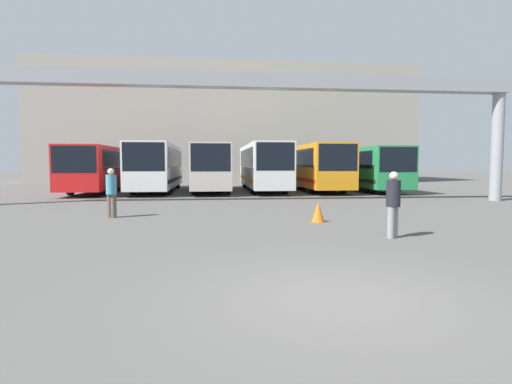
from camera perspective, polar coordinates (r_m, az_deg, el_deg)
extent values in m
plane|color=#514F4C|center=(6.02, 11.74, -14.70)|extent=(200.00, 200.00, 0.00)
cube|color=gray|center=(45.87, -4.07, 9.22)|extent=(39.18, 12.00, 12.14)
cylinder|color=gray|center=(24.44, 31.18, 5.47)|extent=(0.60, 0.60, 5.56)
cube|color=gray|center=(19.91, -1.04, 15.60)|extent=(26.64, 0.80, 0.70)
cube|color=red|center=(29.87, -20.92, 3.32)|extent=(2.59, 12.10, 2.67)
cube|color=black|center=(24.08, -24.57, 4.27)|extent=(2.38, 0.06, 1.50)
cube|color=black|center=(29.87, -20.94, 4.25)|extent=(2.62, 10.29, 1.12)
cube|color=red|center=(29.89, -20.88, 1.68)|extent=(2.62, 11.50, 0.24)
cylinder|color=black|center=(26.99, -25.00, 0.60)|extent=(0.28, 0.97, 0.97)
cylinder|color=black|center=(26.35, -20.32, 0.66)|extent=(0.28, 0.97, 0.97)
cylinder|color=black|center=(33.47, -21.28, 1.30)|extent=(0.28, 0.97, 0.97)
cylinder|color=black|center=(32.95, -17.47, 1.35)|extent=(0.28, 0.97, 0.97)
cube|color=silver|center=(28.82, -13.89, 3.66)|extent=(2.53, 11.43, 2.88)
cube|color=black|center=(23.19, -15.78, 4.88)|extent=(2.33, 0.06, 1.62)
cube|color=black|center=(28.83, -13.91, 4.72)|extent=(2.56, 9.72, 1.21)
cube|color=black|center=(28.84, -13.86, 1.83)|extent=(2.56, 10.86, 0.24)
cylinder|color=black|center=(25.88, -17.20, 0.62)|extent=(0.28, 0.93, 0.93)
cylinder|color=black|center=(25.55, -12.33, 0.67)|extent=(0.28, 0.93, 0.93)
cylinder|color=black|center=(32.18, -15.05, 1.30)|extent=(0.28, 0.93, 0.93)
cylinder|color=black|center=(31.92, -11.12, 1.34)|extent=(0.28, 0.93, 0.93)
cube|color=beige|center=(27.89, -6.45, 3.70)|extent=(2.46, 10.07, 2.84)
cube|color=black|center=(22.88, -6.49, 4.94)|extent=(2.26, 0.06, 1.59)
cube|color=black|center=(27.89, -6.46, 4.78)|extent=(2.49, 8.56, 1.19)
cube|color=black|center=(27.91, -6.43, 1.83)|extent=(2.49, 9.56, 0.24)
cylinder|color=black|center=(25.14, -8.88, 0.66)|extent=(0.28, 0.92, 0.92)
cylinder|color=black|center=(25.13, -4.00, 0.70)|extent=(0.28, 0.92, 0.92)
cylinder|color=black|center=(30.76, -8.41, 1.27)|extent=(0.28, 0.92, 0.92)
cylinder|color=black|center=(30.76, -4.42, 1.30)|extent=(0.28, 0.92, 0.92)
cube|color=silver|center=(29.00, 0.96, 3.82)|extent=(2.44, 11.82, 2.92)
cube|color=black|center=(23.17, 2.80, 5.10)|extent=(2.24, 0.06, 1.64)
cube|color=black|center=(29.00, 0.96, 4.89)|extent=(2.47, 10.05, 1.23)
cube|color=orange|center=(29.02, 0.95, 1.97)|extent=(2.47, 11.23, 0.24)
cylinder|color=black|center=(25.62, -0.46, 0.96)|extent=(0.28, 1.10, 1.10)
cylinder|color=black|center=(25.92, 4.20, 0.99)|extent=(0.28, 1.10, 1.10)
cylinder|color=black|center=(32.21, -1.66, 1.59)|extent=(0.28, 1.10, 1.10)
cylinder|color=black|center=(32.45, 2.07, 1.61)|extent=(0.28, 1.10, 1.10)
cube|color=orange|center=(29.13, 8.41, 3.71)|extent=(2.56, 10.65, 2.86)
cube|color=black|center=(24.04, 11.64, 4.87)|extent=(2.35, 0.06, 1.60)
cube|color=black|center=(29.13, 8.42, 4.75)|extent=(2.59, 9.05, 1.20)
cube|color=red|center=(29.15, 8.39, 1.91)|extent=(2.59, 10.12, 0.24)
cylinder|color=black|center=(26.00, 7.66, 0.85)|extent=(0.28, 0.99, 0.99)
cylinder|color=black|center=(26.63, 12.34, 0.87)|extent=(0.28, 0.99, 0.99)
cylinder|color=black|center=(31.82, 5.07, 1.45)|extent=(0.28, 0.99, 0.99)
cylinder|color=black|center=(32.33, 8.97, 1.46)|extent=(0.28, 0.99, 0.99)
cube|color=#268C4C|center=(30.43, 15.15, 3.47)|extent=(2.57, 10.95, 2.69)
cube|color=black|center=(25.43, 19.68, 4.40)|extent=(2.36, 0.06, 1.51)
cube|color=black|center=(30.43, 15.17, 4.40)|extent=(2.60, 9.31, 1.13)
cube|color=black|center=(30.45, 15.12, 1.85)|extent=(2.60, 10.40, 0.24)
cylinder|color=black|center=(27.20, 15.26, 0.92)|extent=(0.28, 1.02, 1.02)
cylinder|color=black|center=(28.10, 19.53, 0.93)|extent=(0.28, 1.02, 1.02)
cylinder|color=black|center=(32.97, 11.35, 1.51)|extent=(0.28, 1.02, 1.02)
cylinder|color=black|center=(33.72, 14.99, 1.50)|extent=(0.28, 1.02, 1.02)
cylinder|color=gray|center=(10.92, 18.73, -4.15)|extent=(0.19, 0.19, 0.82)
cylinder|color=gray|center=(11.06, 19.16, -4.06)|extent=(0.19, 0.19, 0.82)
cylinder|color=black|center=(10.91, 19.03, -0.19)|extent=(0.36, 0.36, 0.68)
sphere|color=beige|center=(10.89, 19.09, 2.18)|extent=(0.22, 0.22, 0.22)
cylinder|color=brown|center=(15.25, -20.15, -1.87)|extent=(0.19, 0.19, 0.84)
cylinder|color=brown|center=(15.14, -19.67, -1.90)|extent=(0.19, 0.19, 0.84)
cylinder|color=teal|center=(15.14, -19.98, 1.01)|extent=(0.37, 0.37, 0.70)
sphere|color=beige|center=(15.12, -20.02, 2.77)|extent=(0.23, 0.23, 0.23)
cone|color=orange|center=(13.39, 8.86, -2.84)|extent=(0.43, 0.43, 0.66)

